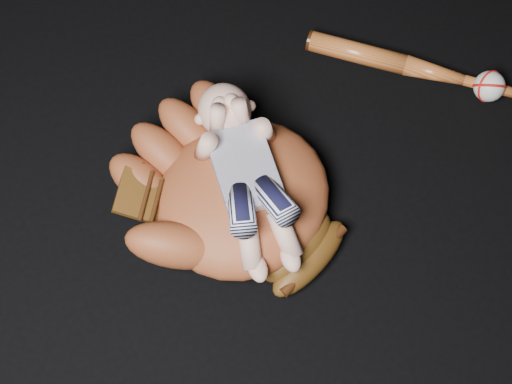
% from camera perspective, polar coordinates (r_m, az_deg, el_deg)
% --- Properties ---
extents(baseball_glove, '(0.59, 0.63, 0.16)m').
position_cam_1_polar(baseball_glove, '(1.43, -1.08, -0.10)').
color(baseball_glove, maroon).
rests_on(baseball_glove, ground).
extents(newborn_baby, '(0.28, 0.44, 0.16)m').
position_cam_1_polar(newborn_baby, '(1.37, -0.55, 0.94)').
color(newborn_baby, '#DDA48E').
rests_on(newborn_baby, baseball_glove).
extents(baseball_bat, '(0.37, 0.41, 0.05)m').
position_cam_1_polar(baseball_bat, '(1.68, 12.77, 9.64)').
color(baseball_bat, '#B05422').
rests_on(baseball_bat, ground).
extents(baseball, '(0.09, 0.09, 0.07)m').
position_cam_1_polar(baseball, '(1.69, 18.16, 8.04)').
color(baseball, silver).
rests_on(baseball, ground).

